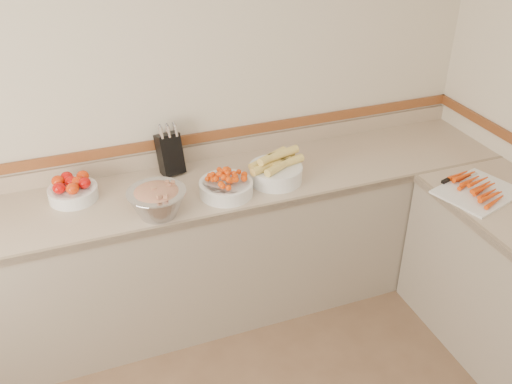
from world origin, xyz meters
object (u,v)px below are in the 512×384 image
object	(u,v)px
rhubarb_bowl	(157,200)
corn_bowl	(276,170)
tomato_bowl	(73,189)
cutting_board	(477,189)
knife_block	(170,153)
cherry_tomato_bowl	(226,185)

from	to	relation	value
rhubarb_bowl	corn_bowl	bearing A→B (deg)	9.36
tomato_bowl	cutting_board	distance (m)	2.24
knife_block	corn_bowl	xyz separation A→B (m)	(0.54, -0.31, -0.06)
knife_block	rhubarb_bowl	world-z (taller)	knife_block
knife_block	rhubarb_bowl	bearing A→B (deg)	-111.78
rhubarb_bowl	cutting_board	bearing A→B (deg)	-13.24
knife_block	cutting_board	xyz separation A→B (m)	(1.55, -0.83, -0.11)
knife_block	cutting_board	distance (m)	1.76
knife_block	tomato_bowl	world-z (taller)	knife_block
tomato_bowl	cherry_tomato_bowl	xyz separation A→B (m)	(0.80, -0.25, -0.00)
cherry_tomato_bowl	cutting_board	bearing A→B (deg)	-19.89
knife_block	cutting_board	world-z (taller)	knife_block
knife_block	corn_bowl	distance (m)	0.63
tomato_bowl	cherry_tomato_bowl	world-z (taller)	cherry_tomato_bowl
rhubarb_bowl	cherry_tomato_bowl	bearing A→B (deg)	10.31
corn_bowl	cherry_tomato_bowl	bearing A→B (deg)	-171.86
cherry_tomato_bowl	tomato_bowl	bearing A→B (deg)	162.56
tomato_bowl	cutting_board	xyz separation A→B (m)	(2.12, -0.73, -0.04)
knife_block	rhubarb_bowl	xyz separation A→B (m)	(-0.17, -0.43, -0.04)
tomato_bowl	rhubarb_bowl	xyz separation A→B (m)	(0.40, -0.32, 0.03)
corn_bowl	rhubarb_bowl	bearing A→B (deg)	-170.64
cherry_tomato_bowl	rhubarb_bowl	xyz separation A→B (m)	(-0.40, -0.07, 0.03)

